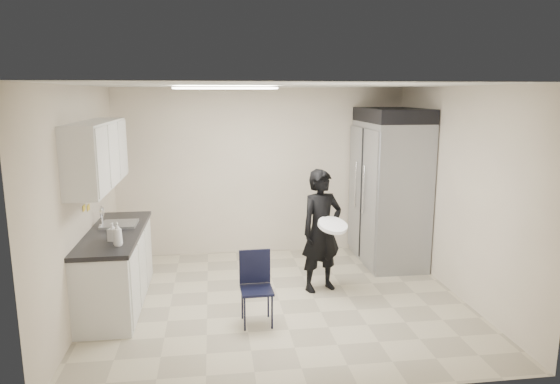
{
  "coord_description": "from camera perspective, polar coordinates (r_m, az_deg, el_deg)",
  "views": [
    {
      "loc": [
        -0.77,
        -5.72,
        2.51
      ],
      "look_at": [
        0.04,
        0.2,
        1.33
      ],
      "focal_mm": 32.0,
      "sensor_mm": 36.0,
      "label": 1
    }
  ],
  "objects": [
    {
      "name": "upper_cabinets",
      "position": [
        6.1,
        -20.13,
        4.07
      ],
      "size": [
        0.35,
        1.8,
        0.75
      ],
      "primitive_type": "cube",
      "color": "silver",
      "rests_on": "left_wall"
    },
    {
      "name": "folding_chair",
      "position": [
        5.57,
        -2.68,
        -11.16
      ],
      "size": [
        0.36,
        0.36,
        0.78
      ],
      "primitive_type": "cube",
      "rotation": [
        0.0,
        0.0,
        0.03
      ],
      "color": "black",
      "rests_on": "floor"
    },
    {
      "name": "lower_counter",
      "position": [
        6.38,
        -18.18,
        -8.39
      ],
      "size": [
        0.6,
        1.9,
        0.86
      ],
      "primitive_type": "cube",
      "color": "silver",
      "rests_on": "floor"
    },
    {
      "name": "ceiling_panel",
      "position": [
        6.12,
        -6.32,
        11.7
      ],
      "size": [
        1.2,
        0.6,
        0.02
      ],
      "primitive_type": "cube",
      "color": "white",
      "rests_on": "ceiling"
    },
    {
      "name": "notice_sticker_left",
      "position": [
        6.14,
        -21.49,
        -1.72
      ],
      "size": [
        0.0,
        0.12,
        0.07
      ],
      "primitive_type": "cube",
      "color": "yellow",
      "rests_on": "left_wall"
    },
    {
      "name": "soap_bottle_b",
      "position": [
        5.81,
        -18.57,
        -4.33
      ],
      "size": [
        0.12,
        0.12,
        0.21
      ],
      "primitive_type": "imported",
      "rotation": [
        0.0,
        0.0,
        -0.3
      ],
      "color": "#ACADB8",
      "rests_on": "countertop"
    },
    {
      "name": "faucet",
      "position": [
        6.49,
        -19.67,
        -2.73
      ],
      "size": [
        0.02,
        0.02,
        0.24
      ],
      "primitive_type": "cylinder",
      "color": "silver",
      "rests_on": "countertop"
    },
    {
      "name": "notice_sticker_right",
      "position": [
        6.34,
        -21.05,
        -1.67
      ],
      "size": [
        0.0,
        0.12,
        0.07
      ],
      "primitive_type": "cube",
      "color": "yellow",
      "rests_on": "left_wall"
    },
    {
      "name": "back_wall",
      "position": [
        7.85,
        -2.06,
        2.34
      ],
      "size": [
        4.5,
        0.0,
        4.5
      ],
      "primitive_type": "plane",
      "rotation": [
        1.57,
        0.0,
        0.0
      ],
      "color": "beige",
      "rests_on": "floor"
    },
    {
      "name": "ceiling",
      "position": [
        5.77,
        -0.11,
        12.1
      ],
      "size": [
        4.5,
        4.5,
        0.0
      ],
      "primitive_type": "plane",
      "rotation": [
        3.14,
        0.0,
        0.0
      ],
      "color": "silver",
      "rests_on": "back_wall"
    },
    {
      "name": "towel_dispenser",
      "position": [
        7.25,
        -18.64,
        3.58
      ],
      "size": [
        0.22,
        0.3,
        0.35
      ],
      "primitive_type": "cube",
      "color": "black",
      "rests_on": "left_wall"
    },
    {
      "name": "soap_bottle_a",
      "position": [
        5.6,
        -18.07,
        -4.58
      ],
      "size": [
        0.12,
        0.12,
        0.26
      ],
      "primitive_type": "imported",
      "rotation": [
        0.0,
        0.0,
        0.18
      ],
      "color": "white",
      "rests_on": "countertop"
    },
    {
      "name": "floor",
      "position": [
        6.29,
        -0.1,
        -12.3
      ],
      "size": [
        4.5,
        4.5,
        0.0
      ],
      "primitive_type": "plane",
      "color": "#B5AA8E",
      "rests_on": "ground"
    },
    {
      "name": "countertop",
      "position": [
        6.25,
        -18.43,
        -4.45
      ],
      "size": [
        0.64,
        1.95,
        0.05
      ],
      "primitive_type": "cube",
      "color": "black",
      "rests_on": "lower_counter"
    },
    {
      "name": "left_wall",
      "position": [
        6.03,
        -21.82,
        -1.19
      ],
      "size": [
        0.0,
        4.0,
        4.0
      ],
      "primitive_type": "plane",
      "rotation": [
        1.57,
        0.0,
        1.57
      ],
      "color": "beige",
      "rests_on": "floor"
    },
    {
      "name": "sink",
      "position": [
        6.49,
        -17.85,
        -3.99
      ],
      "size": [
        0.42,
        0.4,
        0.14
      ],
      "primitive_type": "cube",
      "color": "gray",
      "rests_on": "countertop"
    },
    {
      "name": "right_wall",
      "position": [
        6.58,
        19.7,
        -0.05
      ],
      "size": [
        0.0,
        4.0,
        4.0
      ],
      "primitive_type": "plane",
      "rotation": [
        1.57,
        0.0,
        -1.57
      ],
      "color": "beige",
      "rests_on": "floor"
    },
    {
      "name": "fridge_compressor",
      "position": [
        7.47,
        12.75,
        8.56
      ],
      "size": [
        0.8,
        1.35,
        0.2
      ],
      "primitive_type": "cube",
      "color": "black",
      "rests_on": "commercial_fridge"
    },
    {
      "name": "man_tuxedo",
      "position": [
        6.4,
        4.76,
        -4.43
      ],
      "size": [
        0.68,
        0.56,
        1.58
      ],
      "primitive_type": "imported",
      "rotation": [
        0.0,
        0.0,
        0.35
      ],
      "color": "black",
      "rests_on": "floor"
    },
    {
      "name": "commercial_fridge",
      "position": [
        7.6,
        12.37,
        -0.12
      ],
      "size": [
        0.8,
        1.35,
        2.1
      ],
      "primitive_type": "cube",
      "color": "gray",
      "rests_on": "floor"
    },
    {
      "name": "bucket_lid",
      "position": [
        6.16,
        6.03,
        -3.8
      ],
      "size": [
        0.47,
        0.47,
        0.05
      ],
      "primitive_type": "cylinder",
      "rotation": [
        0.0,
        0.0,
        0.35
      ],
      "color": "white",
      "rests_on": "man_tuxedo"
    }
  ]
}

